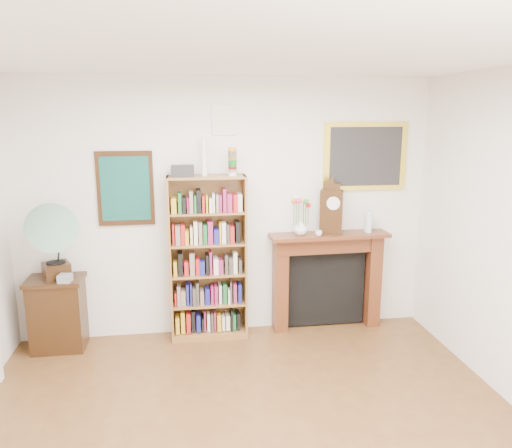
% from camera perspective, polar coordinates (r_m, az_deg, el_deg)
% --- Properties ---
extents(room, '(4.51, 5.01, 2.81)m').
position_cam_1_polar(room, '(3.04, 0.67, -7.20)').
color(room, '#57321A').
rests_on(room, ground).
extents(teal_poster, '(0.58, 0.04, 0.78)m').
position_cam_1_polar(teal_poster, '(5.39, -14.70, 3.94)').
color(teal_poster, black).
rests_on(teal_poster, back_wall).
extents(small_picture, '(0.26, 0.04, 0.30)m').
position_cam_1_polar(small_picture, '(5.32, -3.58, 11.79)').
color(small_picture, white).
rests_on(small_picture, back_wall).
extents(gilt_painting, '(0.95, 0.04, 0.75)m').
position_cam_1_polar(gilt_painting, '(5.68, 12.39, 7.54)').
color(gilt_painting, gold).
rests_on(gilt_painting, back_wall).
extents(bookshelf, '(0.82, 0.29, 2.06)m').
position_cam_1_polar(bookshelf, '(5.35, -5.52, -2.91)').
color(bookshelf, brown).
rests_on(bookshelf, floor).
extents(side_cabinet, '(0.57, 0.41, 0.77)m').
position_cam_1_polar(side_cabinet, '(5.65, -21.69, -9.49)').
color(side_cabinet, black).
rests_on(side_cabinet, floor).
extents(fireplace, '(1.34, 0.35, 1.12)m').
position_cam_1_polar(fireplace, '(5.74, 8.09, -5.46)').
color(fireplace, '#4D1D12').
rests_on(fireplace, floor).
extents(gramophone, '(0.70, 0.76, 0.81)m').
position_cam_1_polar(gramophone, '(5.30, -22.52, -1.40)').
color(gramophone, black).
rests_on(gramophone, side_cabinet).
extents(cd_stack, '(0.14, 0.14, 0.08)m').
position_cam_1_polar(cd_stack, '(5.35, -20.99, -5.81)').
color(cd_stack, '#A4A4B0').
rests_on(cd_stack, side_cabinet).
extents(mantel_clock, '(0.27, 0.21, 0.56)m').
position_cam_1_polar(mantel_clock, '(5.50, 8.60, 1.65)').
color(mantel_clock, black).
rests_on(mantel_clock, fireplace).
extents(flower_vase, '(0.16, 0.16, 0.16)m').
position_cam_1_polar(flower_vase, '(5.45, 5.13, -0.40)').
color(flower_vase, white).
rests_on(flower_vase, fireplace).
extents(teacup, '(0.09, 0.09, 0.06)m').
position_cam_1_polar(teacup, '(5.42, 7.18, -1.07)').
color(teacup, silver).
rests_on(teacup, fireplace).
extents(bottle_left, '(0.07, 0.07, 0.24)m').
position_cam_1_polar(bottle_left, '(5.67, 12.77, 0.25)').
color(bottle_left, silver).
rests_on(bottle_left, fireplace).
extents(bottle_right, '(0.06, 0.06, 0.20)m').
position_cam_1_polar(bottle_right, '(5.71, 12.59, 0.14)').
color(bottle_right, silver).
rests_on(bottle_right, fireplace).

